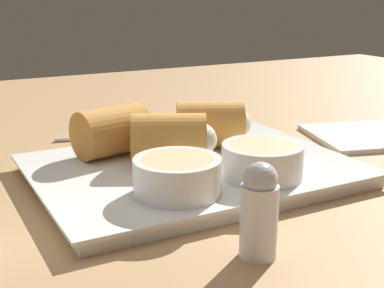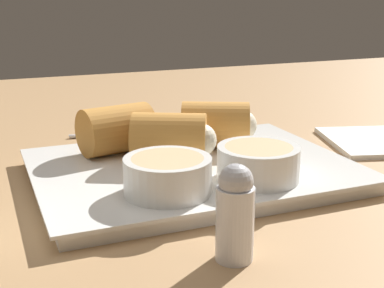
{
  "view_description": "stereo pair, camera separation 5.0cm",
  "coord_description": "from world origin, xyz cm",
  "px_view_note": "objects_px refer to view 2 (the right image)",
  "views": [
    {
      "loc": [
        24.62,
        43.06,
        19.81
      ],
      "look_at": [
        1.37,
        -0.56,
        5.47
      ],
      "focal_mm": 50.0,
      "sensor_mm": 36.0,
      "label": 1
    },
    {
      "loc": [
        20.05,
        45.2,
        19.81
      ],
      "look_at": [
        1.37,
        -0.56,
        5.47
      ],
      "focal_mm": 50.0,
      "sensor_mm": 36.0,
      "label": 2
    }
  ],
  "objects_px": {
    "dipping_bowl_near": "(168,174)",
    "dipping_bowl_far": "(258,162)",
    "spoon": "(203,128)",
    "salt_shaker": "(235,213)",
    "serving_plate": "(192,171)"
  },
  "relations": [
    {
      "from": "dipping_bowl_near",
      "to": "dipping_bowl_far",
      "type": "relative_size",
      "value": 1.0
    },
    {
      "from": "dipping_bowl_far",
      "to": "spoon",
      "type": "xyz_separation_m",
      "value": [
        -0.04,
        -0.22,
        -0.03
      ]
    },
    {
      "from": "dipping_bowl_near",
      "to": "salt_shaker",
      "type": "relative_size",
      "value": 1.07
    },
    {
      "from": "serving_plate",
      "to": "spoon",
      "type": "distance_m",
      "value": 0.17
    },
    {
      "from": "serving_plate",
      "to": "spoon",
      "type": "relative_size",
      "value": 1.45
    },
    {
      "from": "serving_plate",
      "to": "dipping_bowl_far",
      "type": "distance_m",
      "value": 0.08
    },
    {
      "from": "serving_plate",
      "to": "spoon",
      "type": "bearing_deg",
      "value": -116.76
    },
    {
      "from": "dipping_bowl_near",
      "to": "dipping_bowl_far",
      "type": "height_order",
      "value": "same"
    },
    {
      "from": "dipping_bowl_far",
      "to": "spoon",
      "type": "distance_m",
      "value": 0.23
    },
    {
      "from": "spoon",
      "to": "salt_shaker",
      "type": "bearing_deg",
      "value": 70.33
    },
    {
      "from": "dipping_bowl_far",
      "to": "salt_shaker",
      "type": "bearing_deg",
      "value": 53.72
    },
    {
      "from": "dipping_bowl_near",
      "to": "spoon",
      "type": "relative_size",
      "value": 0.35
    },
    {
      "from": "dipping_bowl_far",
      "to": "spoon",
      "type": "height_order",
      "value": "dipping_bowl_far"
    },
    {
      "from": "dipping_bowl_near",
      "to": "dipping_bowl_far",
      "type": "distance_m",
      "value": 0.09
    },
    {
      "from": "dipping_bowl_far",
      "to": "serving_plate",
      "type": "bearing_deg",
      "value": -59.75
    }
  ]
}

